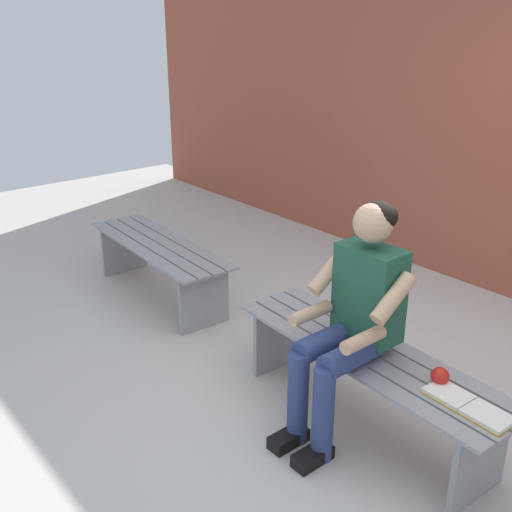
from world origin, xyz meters
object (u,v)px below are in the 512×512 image
at_px(bench_far, 159,257).
at_px(bench_near, 366,368).
at_px(apple, 440,376).
at_px(person_seated, 352,314).
at_px(book_open, 468,405).

bearing_deg(bench_far, bench_near, -180.00).
bearing_deg(bench_far, apple, -179.44).
height_order(bench_near, apple, apple).
distance_m(bench_near, bench_far, 2.10).
xyz_separation_m(person_seated, book_open, (-0.65, -0.07, -0.23)).
height_order(bench_far, apple, apple).
bearing_deg(apple, bench_near, 3.28).
xyz_separation_m(bench_far, book_open, (-2.72, 0.03, 0.12)).
distance_m(bench_near, book_open, 0.63).
bearing_deg(bench_near, person_seated, 73.27).
relative_size(apple, book_open, 0.21).
relative_size(bench_near, book_open, 4.04).
distance_m(person_seated, apple, 0.51).
bearing_deg(bench_far, person_seated, 177.21).
relative_size(person_seated, book_open, 3.00).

